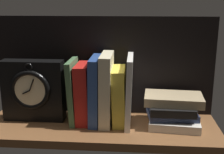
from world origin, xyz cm
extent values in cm
cube|color=brown|center=(0.00, 0.00, -1.25)|extent=(73.47, 24.72, 2.50)
cube|color=black|center=(0.00, 11.76, 16.56)|extent=(73.47, 1.20, 33.12)
cube|color=#476B44|center=(-8.97, 2.81, 10.03)|extent=(2.66, 12.80, 20.13)
cube|color=red|center=(-5.76, 2.81, 9.40)|extent=(4.50, 12.10, 18.88)
cube|color=#2D4C8E|center=(-1.93, 2.81, 10.55)|extent=(3.21, 13.94, 21.12)
cube|color=beige|center=(1.58, 2.81, 11.07)|extent=(3.65, 14.96, 22.17)
cube|color=gold|center=(5.59, 2.81, 8.86)|extent=(4.60, 12.86, 17.85)
cube|color=silver|center=(8.71, 2.81, 10.76)|extent=(2.15, 16.70, 21.55)
cube|color=black|center=(-22.19, 3.00, 9.86)|extent=(19.72, 5.25, 19.72)
torus|color=black|center=(-22.19, -0.02, 10.86)|extent=(12.84, 1.58, 12.84)
cylinder|color=beige|center=(-22.19, -0.02, 10.86)|extent=(10.36, 0.60, 10.36)
cube|color=black|center=(-23.34, -0.52, 10.33)|extent=(2.42, 0.30, 1.34)
cube|color=black|center=(-21.42, -0.52, 12.74)|extent=(1.81, 0.30, 3.87)
torus|color=black|center=(-22.19, 0.38, 18.28)|extent=(2.44, 0.44, 2.44)
cube|color=beige|center=(23.02, 1.62, 1.28)|extent=(16.48, 14.87, 2.55)
cube|color=#232D4C|center=(22.24, 2.35, 3.53)|extent=(15.76, 12.39, 1.96)
cube|color=black|center=(22.16, 2.33, 5.72)|extent=(13.94, 13.58, 2.43)
cube|color=#9E8966|center=(22.56, 2.60, 8.29)|extent=(18.48, 12.03, 2.70)
camera|label=1|loc=(10.41, -86.28, 38.61)|focal=47.59mm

